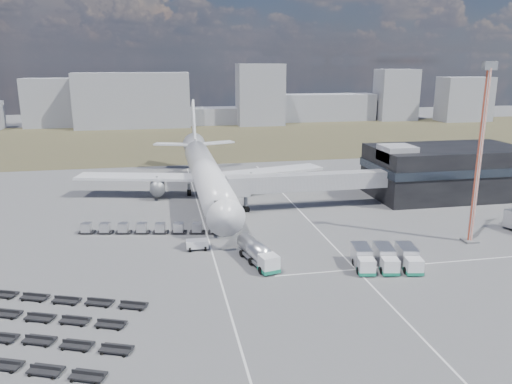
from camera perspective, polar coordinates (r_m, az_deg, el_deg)
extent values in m
plane|color=#565659|center=(71.04, -3.27, -7.29)|extent=(420.00, 420.00, 0.00)
cube|color=#454429|center=(177.51, -8.18, 5.97)|extent=(420.00, 90.00, 0.01)
cube|color=silver|center=(75.46, -5.31, -5.98)|extent=(0.25, 110.00, 0.01)
cube|color=silver|center=(79.11, 7.82, -5.07)|extent=(0.25, 110.00, 0.01)
cube|color=silver|center=(71.58, 18.12, -7.86)|extent=(40.00, 0.25, 0.01)
cube|color=black|center=(107.94, 20.91, 2.20)|extent=(30.00, 16.00, 10.00)
cube|color=#262D38|center=(107.71, 20.96, 2.83)|extent=(30.40, 16.40, 1.60)
cube|color=#939399|center=(99.54, 15.84, 4.27)|extent=(6.00, 6.00, 3.00)
cube|color=#939399|center=(92.41, 6.10, 1.19)|extent=(29.80, 3.00, 3.00)
cube|color=#939399|center=(88.98, -2.09, 0.73)|extent=(4.00, 3.60, 3.40)
cylinder|color=slate|center=(90.34, -1.18, -0.72)|extent=(0.70, 0.70, 5.10)
cylinder|color=black|center=(90.92, -1.18, -1.99)|extent=(1.40, 0.90, 1.40)
cylinder|color=white|center=(98.03, -5.72, 2.10)|extent=(5.60, 48.00, 5.60)
cone|color=white|center=(72.54, -3.71, -2.39)|extent=(5.60, 5.00, 5.60)
cone|color=white|center=(125.29, -6.97, 5.20)|extent=(5.60, 8.00, 5.60)
cube|color=black|center=(74.21, -3.92, -1.35)|extent=(2.20, 2.00, 0.80)
cube|color=white|center=(102.88, -13.20, 1.70)|extent=(25.59, 11.38, 0.50)
cube|color=white|center=(105.05, 1.11, 2.36)|extent=(25.59, 11.38, 0.50)
cylinder|color=slate|center=(101.24, -11.20, 0.61)|extent=(3.00, 5.00, 3.00)
cylinder|color=slate|center=(102.85, -0.57, 1.12)|extent=(3.00, 5.00, 3.00)
cube|color=white|center=(126.94, -9.53, 5.41)|extent=(9.49, 5.63, 0.35)
cube|color=white|center=(127.69, -4.57, 5.62)|extent=(9.49, 5.63, 0.35)
cube|color=white|center=(127.45, -7.15, 7.95)|extent=(0.50, 9.06, 11.45)
cylinder|color=slate|center=(78.98, -4.18, -4.04)|extent=(0.50, 0.50, 2.50)
cylinder|color=slate|center=(102.63, -7.66, 0.29)|extent=(0.60, 0.60, 2.50)
cylinder|color=slate|center=(103.17, -4.11, 0.46)|extent=(0.60, 0.60, 2.50)
cylinder|color=black|center=(79.23, -4.17, -4.55)|extent=(0.50, 1.20, 1.20)
cube|color=#91939E|center=(224.75, -20.66, 9.55)|extent=(35.00, 12.00, 19.86)
cube|color=#91939E|center=(212.60, -13.94, 10.12)|extent=(45.78, 12.00, 22.19)
cube|color=#91939E|center=(219.76, -5.58, 8.64)|extent=(39.55, 12.00, 7.07)
cube|color=#91939E|center=(215.69, 0.48, 11.06)|extent=(19.52, 12.00, 25.58)
cube|color=#91939E|center=(234.31, 7.56, 9.56)|extent=(48.28, 12.00, 12.01)
cube|color=#91939E|center=(243.37, 15.70, 10.65)|extent=(17.82, 12.00, 23.07)
cube|color=#91939E|center=(249.27, 22.71, 9.76)|extent=(22.93, 12.00, 19.70)
cube|color=white|center=(64.98, 1.47, -8.14)|extent=(2.71, 2.71, 2.16)
cube|color=#167D5D|center=(65.31, 1.47, -8.83)|extent=(2.83, 2.83, 0.47)
cylinder|color=silver|center=(68.68, -0.20, -6.46)|extent=(3.91, 7.40, 2.35)
cube|color=slate|center=(69.08, -0.20, -7.30)|extent=(3.82, 7.38, 0.33)
cylinder|color=black|center=(67.98, 0.29, -7.88)|extent=(2.61, 1.57, 1.03)
cube|color=white|center=(73.44, -6.74, -6.02)|extent=(3.18, 1.80, 1.44)
cube|color=white|center=(110.79, 1.57, 1.69)|extent=(2.57, 6.13, 2.84)
cube|color=#167D5D|center=(111.06, 1.56, 1.11)|extent=(2.67, 6.24, 0.46)
cube|color=white|center=(66.11, 12.50, -8.28)|extent=(2.39, 2.31, 1.98)
cube|color=#167D5D|center=(66.41, 12.46, -8.88)|extent=(2.49, 2.42, 0.40)
cube|color=silver|center=(68.81, 11.92, -6.99)|extent=(2.86, 4.45, 2.34)
cube|color=white|center=(66.87, 15.07, -8.17)|extent=(2.39, 2.31, 1.98)
cube|color=#167D5D|center=(67.16, 15.03, -8.77)|extent=(2.49, 2.42, 0.40)
cube|color=silver|center=(69.54, 14.40, -6.90)|extent=(2.86, 4.45, 2.34)
cube|color=white|center=(67.76, 17.58, -8.05)|extent=(2.39, 2.31, 1.98)
cube|color=#167D5D|center=(68.05, 17.53, -8.65)|extent=(2.49, 2.42, 0.40)
cube|color=silver|center=(70.39, 16.82, -6.81)|extent=(2.86, 4.45, 2.34)
cube|color=black|center=(84.11, -18.76, -4.33)|extent=(2.62, 1.89, 0.16)
cube|color=silver|center=(83.87, -18.81, -3.83)|extent=(1.72, 1.72, 1.37)
cube|color=black|center=(83.22, -16.84, -4.38)|extent=(2.62, 1.89, 0.16)
cube|color=silver|center=(82.98, -16.88, -3.87)|extent=(1.72, 1.72, 1.37)
cube|color=black|center=(82.43, -14.89, -4.42)|extent=(2.62, 1.89, 0.16)
cube|color=silver|center=(82.18, -14.92, -3.90)|extent=(1.72, 1.72, 1.37)
cube|color=black|center=(81.73, -12.89, -4.45)|extent=(2.62, 1.89, 0.16)
cube|color=silver|center=(81.48, -12.92, -3.94)|extent=(1.72, 1.72, 1.37)
cube|color=black|center=(81.13, -10.87, -4.49)|extent=(2.62, 1.89, 0.16)
cube|color=silver|center=(80.88, -10.89, -3.97)|extent=(1.72, 1.72, 1.37)
cube|color=black|center=(80.64, -8.81, -4.51)|extent=(2.62, 1.89, 0.16)
cube|color=silver|center=(80.38, -8.84, -3.99)|extent=(1.72, 1.72, 1.37)
cube|color=black|center=(80.24, -6.74, -4.53)|extent=(2.62, 1.89, 0.16)
cube|color=silver|center=(79.99, -6.75, -4.01)|extent=(1.72, 1.72, 1.37)
cube|color=black|center=(79.96, -4.64, -4.55)|extent=(2.62, 1.89, 0.16)
cube|color=silver|center=(79.70, -4.66, -4.02)|extent=(1.72, 1.72, 1.37)
cube|color=black|center=(61.40, -26.62, -12.26)|extent=(26.75, 11.67, 0.72)
cube|color=black|center=(64.42, -24.38, -10.72)|extent=(26.75, 11.67, 0.72)
cylinder|color=#C53E1F|center=(79.71, 24.13, 3.49)|extent=(0.72, 0.72, 25.70)
cube|color=slate|center=(78.51, 25.16, 12.94)|extent=(2.54, 1.18, 1.23)
cube|color=#565659|center=(82.85, 23.22, -5.14)|extent=(2.06, 2.06, 0.31)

